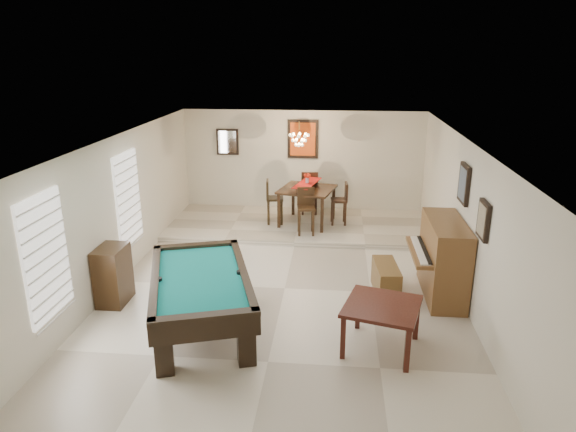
% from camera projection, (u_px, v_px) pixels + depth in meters
% --- Properties ---
extents(ground_plane, '(6.00, 9.00, 0.02)m').
position_uv_depth(ground_plane, '(285.00, 289.00, 9.06)').
color(ground_plane, beige).
extents(wall_back, '(6.00, 0.04, 2.60)m').
position_uv_depth(wall_back, '(303.00, 163.00, 12.91)').
color(wall_back, silver).
rests_on(wall_back, ground_plane).
extents(wall_front, '(6.00, 0.04, 2.60)m').
position_uv_depth(wall_front, '(231.00, 383.00, 4.40)').
color(wall_front, silver).
rests_on(wall_front, ground_plane).
extents(wall_left, '(0.04, 9.00, 2.60)m').
position_uv_depth(wall_left, '(113.00, 213.00, 8.93)').
color(wall_left, silver).
rests_on(wall_left, ground_plane).
extents(wall_right, '(0.04, 9.00, 2.60)m').
position_uv_depth(wall_right, '(467.00, 224.00, 8.38)').
color(wall_right, silver).
rests_on(wall_right, ground_plane).
extents(ceiling, '(6.00, 9.00, 0.04)m').
position_uv_depth(ceiling, '(284.00, 142.00, 8.25)').
color(ceiling, white).
rests_on(ceiling, wall_back).
extents(dining_step, '(6.00, 2.50, 0.12)m').
position_uv_depth(dining_step, '(299.00, 225.00, 12.11)').
color(dining_step, beige).
rests_on(dining_step, ground_plane).
extents(window_left_front, '(0.06, 1.00, 1.70)m').
position_uv_depth(window_left_front, '(46.00, 257.00, 6.81)').
color(window_left_front, white).
rests_on(window_left_front, wall_left).
extents(window_left_rear, '(0.06, 1.00, 1.70)m').
position_uv_depth(window_left_rear, '(128.00, 198.00, 9.46)').
color(window_left_rear, white).
rests_on(window_left_rear, wall_left).
extents(pool_table, '(2.10, 2.86, 0.86)m').
position_uv_depth(pool_table, '(201.00, 303.00, 7.62)').
color(pool_table, black).
rests_on(pool_table, ground_plane).
extents(square_table, '(1.22, 1.22, 0.68)m').
position_uv_depth(square_table, '(381.00, 327.00, 7.15)').
color(square_table, '#33130C').
rests_on(square_table, ground_plane).
extents(upright_piano, '(0.89, 1.59, 1.33)m').
position_uv_depth(upright_piano, '(434.00, 258.00, 8.64)').
color(upright_piano, brown).
rests_on(upright_piano, ground_plane).
extents(piano_bench, '(0.44, 0.96, 0.52)m').
position_uv_depth(piano_bench, '(386.00, 279.00, 8.82)').
color(piano_bench, brown).
rests_on(piano_bench, ground_plane).
extents(apothecary_chest, '(0.43, 0.65, 0.97)m').
position_uv_depth(apothecary_chest, '(113.00, 275.00, 8.43)').
color(apothecary_chest, black).
rests_on(apothecary_chest, ground_plane).
extents(dining_table, '(1.41, 1.41, 0.97)m').
position_uv_depth(dining_table, '(307.00, 203.00, 11.93)').
color(dining_table, black).
rests_on(dining_table, dining_step).
extents(flower_vase, '(0.16, 0.16, 0.24)m').
position_uv_depth(flower_vase, '(307.00, 178.00, 11.74)').
color(flower_vase, red).
rests_on(flower_vase, dining_table).
extents(dining_chair_south, '(0.42, 0.42, 1.02)m').
position_uv_depth(dining_chair_south, '(306.00, 212.00, 11.23)').
color(dining_chair_south, black).
rests_on(dining_chair_south, dining_step).
extents(dining_chair_north, '(0.43, 0.43, 1.08)m').
position_uv_depth(dining_chair_north, '(309.00, 192.00, 12.65)').
color(dining_chair_north, black).
rests_on(dining_chair_north, dining_step).
extents(dining_chair_west, '(0.42, 0.42, 1.03)m').
position_uv_depth(dining_chair_west, '(275.00, 202.00, 11.94)').
color(dining_chair_west, black).
rests_on(dining_chair_west, dining_step).
extents(dining_chair_east, '(0.39, 0.39, 0.98)m').
position_uv_depth(dining_chair_east, '(339.00, 203.00, 11.90)').
color(dining_chair_east, black).
rests_on(dining_chair_east, dining_step).
extents(chandelier, '(0.44, 0.44, 0.60)m').
position_uv_depth(chandelier, '(299.00, 135.00, 11.40)').
color(chandelier, '#FFE5B2').
rests_on(chandelier, ceiling).
extents(back_painting, '(0.75, 0.06, 0.95)m').
position_uv_depth(back_painting, '(303.00, 139.00, 12.69)').
color(back_painting, '#D84C14').
rests_on(back_painting, wall_back).
extents(back_mirror, '(0.55, 0.06, 0.65)m').
position_uv_depth(back_mirror, '(227.00, 142.00, 12.89)').
color(back_mirror, white).
rests_on(back_mirror, wall_back).
extents(right_picture_upper, '(0.06, 0.55, 0.65)m').
position_uv_depth(right_picture_upper, '(464.00, 184.00, 8.48)').
color(right_picture_upper, slate).
rests_on(right_picture_upper, wall_right).
extents(right_picture_lower, '(0.06, 0.45, 0.55)m').
position_uv_depth(right_picture_lower, '(484.00, 220.00, 7.31)').
color(right_picture_lower, gray).
rests_on(right_picture_lower, wall_right).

